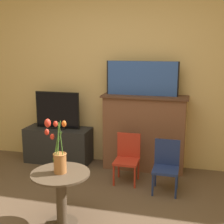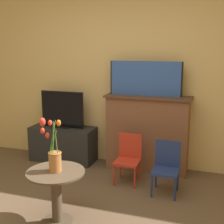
{
  "view_description": "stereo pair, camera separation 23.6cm",
  "coord_description": "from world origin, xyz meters",
  "px_view_note": "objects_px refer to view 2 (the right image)",
  "views": [
    {
      "loc": [
        1.04,
        -2.15,
        1.7
      ],
      "look_at": [
        0.16,
        1.23,
        0.94
      ],
      "focal_mm": 50.0,
      "sensor_mm": 36.0,
      "label": 1
    },
    {
      "loc": [
        1.27,
        -2.08,
        1.7
      ],
      "look_at": [
        0.16,
        1.23,
        0.94
      ],
      "focal_mm": 50.0,
      "sensor_mm": 36.0,
      "label": 2
    }
  ],
  "objects_px": {
    "tv_monitor": "(62,110)",
    "chair_red": "(129,156)",
    "vase_tulips": "(54,155)",
    "painting": "(145,79)",
    "chair_blue": "(166,165)"
  },
  "relations": [
    {
      "from": "chair_red",
      "to": "vase_tulips",
      "type": "distance_m",
      "value": 1.26
    },
    {
      "from": "painting",
      "to": "chair_blue",
      "type": "xyz_separation_m",
      "value": [
        0.4,
        -0.61,
        -0.93
      ]
    },
    {
      "from": "tv_monitor",
      "to": "vase_tulips",
      "type": "height_order",
      "value": "vase_tulips"
    },
    {
      "from": "painting",
      "to": "tv_monitor",
      "type": "distance_m",
      "value": 1.31
    },
    {
      "from": "chair_blue",
      "to": "vase_tulips",
      "type": "bearing_deg",
      "value": -132.54
    },
    {
      "from": "chair_blue",
      "to": "vase_tulips",
      "type": "height_order",
      "value": "vase_tulips"
    },
    {
      "from": "tv_monitor",
      "to": "vase_tulips",
      "type": "xyz_separation_m",
      "value": [
        0.71,
        -1.54,
        -0.07
      ]
    },
    {
      "from": "tv_monitor",
      "to": "chair_red",
      "type": "xyz_separation_m",
      "value": [
        1.12,
        -0.41,
        -0.44
      ]
    },
    {
      "from": "painting",
      "to": "tv_monitor",
      "type": "xyz_separation_m",
      "value": [
        -1.21,
        -0.06,
        -0.49
      ]
    },
    {
      "from": "tv_monitor",
      "to": "chair_red",
      "type": "distance_m",
      "value": 1.27
    },
    {
      "from": "tv_monitor",
      "to": "chair_blue",
      "type": "height_order",
      "value": "tv_monitor"
    },
    {
      "from": "chair_blue",
      "to": "vase_tulips",
      "type": "distance_m",
      "value": 1.39
    },
    {
      "from": "chair_blue",
      "to": "painting",
      "type": "bearing_deg",
      "value": 123.58
    },
    {
      "from": "chair_blue",
      "to": "tv_monitor",
      "type": "bearing_deg",
      "value": 161.01
    },
    {
      "from": "painting",
      "to": "chair_red",
      "type": "relative_size",
      "value": 1.6
    }
  ]
}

